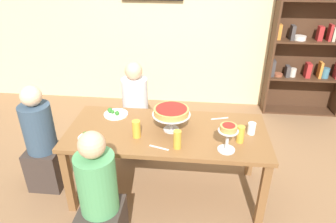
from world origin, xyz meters
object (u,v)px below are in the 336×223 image
Objects in this scene: diner_near_left at (100,204)px; cutlery_fork_far at (161,113)px; personal_pizza_stand at (228,133)px; dining_table at (167,138)px; diner_far_left at (136,115)px; beer_glass_amber_tall at (177,140)px; beer_glass_amber_short at (136,129)px; diner_head_west at (43,146)px; beer_glass_amber_spare at (241,134)px; cutlery_fork_near at (159,148)px; salad_plate_near_diner at (89,136)px; bookshelf at (312,40)px; deep_dish_pizza_stand at (171,112)px; cutlery_knife_near at (220,118)px; salad_plate_far_diner at (115,113)px; water_glass_clear_near at (252,128)px.

diner_near_left is 6.39× the size of cutlery_fork_far.
diner_near_left reaches higher than personal_pizza_stand.
diner_far_left is (-0.45, 0.72, -0.16)m from dining_table.
beer_glass_amber_short is (-0.38, 0.13, -0.00)m from beer_glass_amber_tall.
diner_head_west and diner_near_left have the same top height.
beer_glass_amber_spare is 0.88× the size of cutlery_fork_near.
salad_plate_near_diner is (-1.23, 0.06, -0.15)m from personal_pizza_stand.
diner_head_west is 6.96× the size of beer_glass_amber_short.
bookshelf reaches higher than diner_far_left.
cutlery_fork_near is at bearing -104.08° from deep_dish_pizza_stand.
bookshelf is at bearing -143.91° from cutlery_knife_near.
salad_plate_near_diner is at bearing -176.52° from beer_glass_amber_spare.
salad_plate_near_diner is 0.82× the size of salad_plate_far_diner.
diner_head_west is 1.00× the size of diner_far_left.
personal_pizza_stand is 0.21m from beer_glass_amber_spare.
diner_head_west reaches higher than cutlery_knife_near.
salad_plate_near_diner is at bearing -163.06° from deep_dish_pizza_stand.
salad_plate_near_diner reaches higher than salad_plate_far_diner.
personal_pizza_stand is at bearing 45.13° from diner_far_left.
beer_glass_amber_tall is at bearing -50.38° from diner_near_left.
personal_pizza_stand is 1.51× the size of beer_glass_amber_short.
bookshelf is 8.89× the size of salad_plate_far_diner.
bookshelf reaches higher than diner_near_left.
beer_glass_amber_short is at bearing 170.98° from personal_pizza_stand.
salad_plate_near_diner reaches higher than cutlery_knife_near.
dining_table is at bearing -160.08° from deep_dish_pizza_stand.
personal_pizza_stand reaches higher than dining_table.
dining_table is 0.63m from salad_plate_far_diner.
water_glass_clear_near reaches higher than salad_plate_near_diner.
cutlery_fork_near is (-0.57, -0.03, -0.17)m from personal_pizza_stand.
diner_far_left reaches higher than water_glass_clear_near.
diner_far_left reaches higher than dining_table.
beer_glass_amber_short reaches higher than water_glass_clear_near.
cutlery_fork_near is 0.79m from cutlery_knife_near.
bookshelf is at bearing 36.28° from salad_plate_far_diner.
deep_dish_pizza_stand is 0.32m from beer_glass_amber_tall.
beer_glass_amber_spare reaches higher than cutlery_fork_near.
diner_near_left is at bearing 67.20° from cutlery_fork_far.
dining_table is at bearing 169.31° from beer_glass_amber_spare.
salad_plate_near_diner is 1.29m from cutlery_knife_near.
water_glass_clear_near is at bearing 121.07° from cutlery_knife_near.
personal_pizza_stand is (0.99, -0.99, 0.42)m from diner_far_left.
diner_near_left is 1.15m from cutlery_fork_far.
dining_table is 10.50× the size of cutlery_knife_near.
diner_near_left is at bearing -107.15° from beer_glass_amber_short.
bookshelf is 13.39× the size of beer_glass_amber_short.
personal_pizza_stand is 0.88m from cutlery_fork_far.
diner_head_west is at bearing -6.66° from cutlery_knife_near.
cutlery_knife_near is at bearing 22.15° from salad_plate_near_diner.
diner_head_west is at bearing -178.87° from dining_table.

